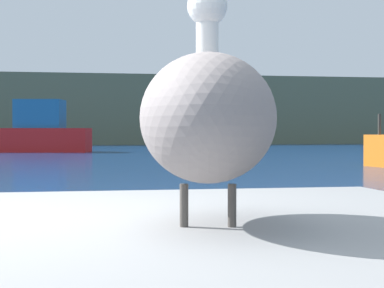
% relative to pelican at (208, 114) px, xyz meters
% --- Properties ---
extents(hillside_backdrop, '(140.00, 17.15, 6.05)m').
position_rel_pelican_xyz_m(hillside_backdrop, '(-1.18, 64.91, 1.74)').
color(hillside_backdrop, '#5B664C').
rests_on(hillside_backdrop, ground).
extents(pelican, '(0.66, 1.36, 0.91)m').
position_rel_pelican_xyz_m(pelican, '(0.00, 0.00, 0.00)').
color(pelican, gray).
rests_on(pelican, pier_dock).
extents(fishing_boat_red, '(7.48, 3.78, 4.22)m').
position_rel_pelican_xyz_m(fishing_boat_red, '(-2.17, 38.23, -0.20)').
color(fishing_boat_red, red).
rests_on(fishing_boat_red, ground).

